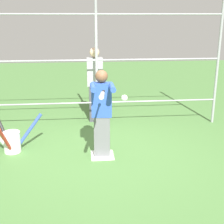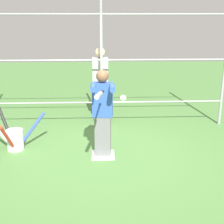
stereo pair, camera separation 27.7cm
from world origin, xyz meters
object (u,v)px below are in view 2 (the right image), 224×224
Objects in this scene: batter at (103,111)px; baseball_bat_swinging at (99,95)px; softball_in_flight at (123,98)px; bat_bucket at (14,137)px; bystander_behind_fence at (100,84)px.

batter is 1.07m from baseball_bat_swinging.
batter is 16.08× the size of softball_in_flight.
batter is at bearing 167.76° from bat_bucket.
baseball_bat_swinging is 9.32× the size of softball_in_flight.
baseball_bat_swinging reaches higher than bat_bucket.
bystander_behind_fence reaches higher than baseball_bat_swinging.
bystander_behind_fence is at bearing -134.94° from bat_bucket.
bystander_behind_fence is at bearing -90.61° from baseball_bat_swinging.
bystander_behind_fence reaches higher than batter.
batter is 1.37× the size of bat_bucket.
bat_bucket is at bearing 45.06° from bystander_behind_fence.
batter is 0.78m from softball_in_flight.
batter is 0.89× the size of bystander_behind_fence.
baseball_bat_swinging reaches higher than softball_in_flight.
baseball_bat_swinging is at bearing 86.65° from batter.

